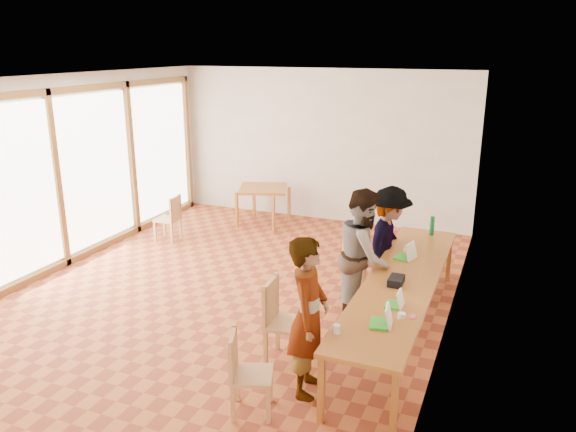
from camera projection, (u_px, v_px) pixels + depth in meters
name	position (u px, v px, depth m)	size (l,w,h in m)	color
ground	(228.00, 294.00, 8.02)	(8.00, 8.00, 0.00)	#AD542A
wall_back	(321.00, 146.00, 11.13)	(6.00, 0.10, 3.00)	beige
wall_right	(453.00, 217.00, 6.50)	(0.10, 8.00, 3.00)	beige
window_wall	(56.00, 174.00, 8.66)	(0.10, 8.00, 3.00)	white
ceiling	(221.00, 77.00, 7.14)	(6.00, 8.00, 0.04)	white
communal_table	(402.00, 282.00, 6.69)	(0.80, 4.00, 0.75)	#AB6126
side_table	(263.00, 191.00, 10.99)	(0.90, 0.90, 0.75)	#AB6126
chair_near	(242.00, 365.00, 5.31)	(0.50, 0.50, 0.44)	tan
chair_mid	(279.00, 312.00, 6.21)	(0.47, 0.47, 0.50)	tan
chair_far	(357.00, 245.00, 8.34)	(0.55, 0.55, 0.49)	tan
chair_empty	(369.00, 253.00, 8.03)	(0.54, 0.54, 0.49)	tan
chair_spare	(171.00, 214.00, 10.08)	(0.42, 0.42, 0.45)	tan
person_near	(308.00, 316.00, 5.56)	(0.61, 0.40, 1.67)	gray
person_mid	(364.00, 255.00, 7.08)	(0.84, 0.66, 1.73)	gray
person_far	(389.00, 244.00, 7.69)	(1.04, 0.60, 1.60)	gray
laptop_near	(384.00, 320.00, 5.54)	(0.25, 0.28, 0.21)	green
laptop_mid	(397.00, 302.00, 5.95)	(0.18, 0.22, 0.18)	green
laptop_far	(407.00, 254.00, 7.27)	(0.29, 0.31, 0.23)	green
yellow_mug	(408.00, 252.00, 7.41)	(0.12, 0.12, 0.10)	yellow
green_bottle	(432.00, 226.00, 8.17)	(0.07, 0.07, 0.28)	#0F662C
clear_glass	(337.00, 329.00, 5.39)	(0.07, 0.07, 0.09)	silver
condiment_cup	(402.00, 316.00, 5.69)	(0.08, 0.08, 0.06)	white
pink_phone	(413.00, 317.00, 5.72)	(0.05, 0.10, 0.01)	#CE486B
black_pouch	(396.00, 281.00, 6.50)	(0.16, 0.26, 0.09)	black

